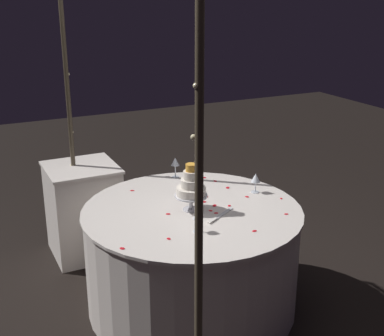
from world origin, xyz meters
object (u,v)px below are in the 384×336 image
Objects in this scene: wine_glass_0 at (256,179)px; wine_glass_1 at (175,163)px; cake_knife at (219,216)px; main_table at (192,257)px; decorative_arch at (111,91)px; side_table at (84,210)px; tiered_cake at (191,187)px; wine_glass_2 at (198,216)px.

wine_glass_1 is at bearing 35.64° from wine_glass_0.
wine_glass_1 reaches higher than cake_knife.
main_table is 0.72m from wine_glass_0.
decorative_arch is 16.52× the size of wine_glass_0.
cake_knife is (-0.19, -0.10, 0.37)m from main_table.
side_table is 1.44m from cake_knife.
decorative_arch is 1.61× the size of main_table.
tiered_cake is at bearing -91.47° from decorative_arch.
main_table is at bearing 27.46° from cake_knife.
side_table is (1.08, 0.48, 0.02)m from main_table.
wine_glass_2 is at bearing -165.80° from side_table.
wine_glass_0 is 0.53m from cake_knife.
decorative_arch reaches higher than wine_glass_0.
side_table reaches higher than cake_knife.
main_table is at bearing 165.87° from wine_glass_1.
tiered_cake is at bearing -18.61° from wine_glass_2.
tiered_cake is at bearing 31.88° from cake_knife.
tiered_cake is at bearing 165.05° from wine_glass_1.
wine_glass_0 is (-1.01, -1.02, 0.45)m from side_table.
wine_glass_1 reaches higher than wine_glass_2.
tiered_cake is 0.27m from cake_knife.
side_table is 4.84× the size of wine_glass_1.
wine_glass_2 is 0.52× the size of cake_knife.
wine_glass_2 is at bearing 161.39° from tiered_cake.
tiered_cake is (-0.01, 0.01, 0.53)m from main_table.
cake_knife is at bearing 176.19° from wine_glass_1.
decorative_arch is at bearing 132.28° from wine_glass_1.
wine_glass_1 is (0.63, -0.17, -0.04)m from tiered_cake.
tiered_cake is (-1.09, -0.46, 0.51)m from side_table.
wine_glass_2 is 0.28m from cake_knife.
main_table is at bearing -156.27° from side_table.
wine_glass_2 is at bearing 121.01° from wine_glass_0.
side_table is 5.61× the size of wine_glass_2.
wine_glass_1 reaches higher than side_table.
wine_glass_2 is at bearing 121.18° from cake_knife.
tiered_cake is at bearing 133.14° from main_table.
wine_glass_0 is at bearing -86.22° from decorative_arch.
tiered_cake is 2.03× the size of wine_glass_1.
side_table is 5.35× the size of wine_glass_0.
wine_glass_1 is at bearing -14.13° from main_table.
wine_glass_0 is (0.07, -1.07, -0.73)m from decorative_arch.
side_table is at bearing 14.20° from wine_glass_2.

